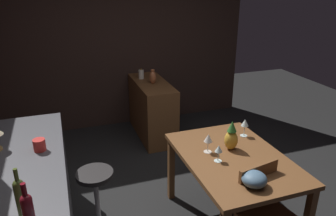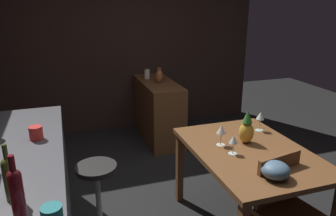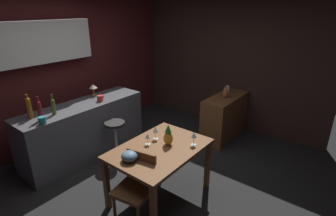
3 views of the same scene
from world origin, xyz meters
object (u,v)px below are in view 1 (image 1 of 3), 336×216
object	(u,v)px
wine_glass_center	(219,149)
vase_copper	(153,77)
dining_table	(233,165)
wine_glass_left	(208,139)
chair_near_window	(265,213)
fruit_bowl	(254,179)
pineapple_centerpiece	(231,137)
sideboard_cabinet	(152,109)
wine_bottle_ruby	(29,215)
cup_red	(39,145)
pillar_candle_tall	(141,74)
wine_glass_right	(245,123)
bar_stool	(97,202)
wine_bottle_olive	(20,195)

from	to	relation	value
wine_glass_center	vase_copper	xyz separation A→B (m)	(2.05, -0.04, 0.06)
dining_table	wine_glass_center	size ratio (longest dim) A/B	8.12
wine_glass_left	wine_glass_center	bearing A→B (deg)	-175.16
dining_table	chair_near_window	world-z (taller)	chair_near_window
fruit_bowl	pineapple_centerpiece	bearing A→B (deg)	-11.97
sideboard_cabinet	dining_table	bearing A→B (deg)	-176.38
sideboard_cabinet	pineapple_centerpiece	xyz separation A→B (m)	(-1.95, -0.17, 0.45)
wine_glass_center	vase_copper	bearing A→B (deg)	-1.11
wine_bottle_ruby	vase_copper	xyz separation A→B (m)	(2.66, -1.46, -0.14)
sideboard_cabinet	wine_bottle_ruby	world-z (taller)	wine_bottle_ruby
dining_table	cup_red	distance (m)	1.64
cup_red	chair_near_window	bearing A→B (deg)	-116.78
pineapple_centerpiece	pillar_candle_tall	size ratio (longest dim) A/B	1.78
wine_glass_right	wine_glass_center	world-z (taller)	wine_glass_right
fruit_bowl	pillar_candle_tall	distance (m)	2.74
pineapple_centerpiece	pillar_candle_tall	bearing A→B (deg)	6.78
bar_stool	wine_bottle_ruby	world-z (taller)	wine_bottle_ruby
pineapple_centerpiece	wine_bottle_olive	bearing A→B (deg)	107.83
sideboard_cabinet	bar_stool	xyz separation A→B (m)	(-1.79, 1.04, -0.06)
pillar_candle_tall	sideboard_cabinet	bearing A→B (deg)	-158.12
pineapple_centerpiece	chair_near_window	bearing A→B (deg)	-179.86
wine_glass_center	pineapple_centerpiece	size ratio (longest dim) A/B	0.54
wine_bottle_ruby	wine_bottle_olive	bearing A→B (deg)	14.91
sideboard_cabinet	chair_near_window	bearing A→B (deg)	-176.17
wine_bottle_olive	cup_red	world-z (taller)	wine_bottle_olive
bar_stool	cup_red	size ratio (longest dim) A/B	4.96
pillar_candle_tall	bar_stool	bearing A→B (deg)	154.75
wine_bottle_olive	vase_copper	xyz separation A→B (m)	(2.44, -1.52, -0.12)
dining_table	cup_red	xyz separation A→B (m)	(0.35, 1.57, 0.30)
chair_near_window	wine_bottle_ruby	size ratio (longest dim) A/B	2.47
sideboard_cabinet	vase_copper	xyz separation A→B (m)	(-0.06, -0.00, 0.50)
fruit_bowl	wine_bottle_ruby	xyz separation A→B (m)	(-0.21, 1.50, 0.26)
cup_red	vase_copper	bearing A→B (deg)	-40.84
pineapple_centerpiece	wine_bottle_olive	world-z (taller)	wine_bottle_olive
wine_glass_right	pineapple_centerpiece	size ratio (longest dim) A/B	0.64
wine_glass_right	fruit_bowl	bearing A→B (deg)	153.37
wine_bottle_ruby	vase_copper	size ratio (longest dim) A/B	1.73
wine_glass_right	vase_copper	bearing A→B (deg)	13.92
dining_table	pillar_candle_tall	world-z (taller)	pillar_candle_tall
dining_table	pillar_candle_tall	bearing A→B (deg)	5.50
wine_bottle_olive	wine_glass_left	bearing A→B (deg)	-69.10
pineapple_centerpiece	wine_glass_right	bearing A→B (deg)	-53.40
pineapple_centerpiece	wine_bottle_ruby	world-z (taller)	wine_bottle_ruby
wine_bottle_olive	vase_copper	bearing A→B (deg)	-31.90
sideboard_cabinet	pillar_candle_tall	distance (m)	0.53
wine_glass_left	fruit_bowl	size ratio (longest dim) A/B	0.93
wine_bottle_olive	cup_red	distance (m)	0.78
sideboard_cabinet	pillar_candle_tall	bearing A→B (deg)	21.88
wine_glass_center	vase_copper	distance (m)	2.05
sideboard_cabinet	wine_bottle_olive	world-z (taller)	wine_bottle_olive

